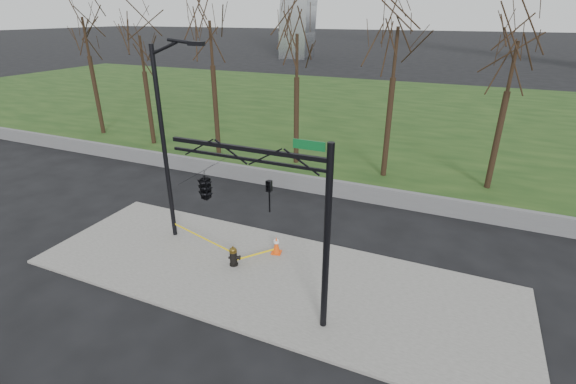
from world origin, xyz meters
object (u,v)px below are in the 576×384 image
at_px(fire_hydrant, 234,256).
at_px(traffic_signal_mast, 226,189).
at_px(street_light, 167,133).
at_px(traffic_cone, 276,245).

distance_m(fire_hydrant, traffic_signal_mast, 4.17).
bearing_deg(traffic_signal_mast, street_light, 148.23).
bearing_deg(fire_hydrant, street_light, 146.28).
relative_size(street_light, traffic_signal_mast, 1.37).
relative_size(traffic_cone, traffic_signal_mast, 0.12).
xyz_separation_m(street_light, traffic_signal_mast, (4.35, -2.73, -0.55)).
bearing_deg(street_light, fire_hydrant, -15.58).
bearing_deg(street_light, traffic_cone, 6.48).
bearing_deg(traffic_cone, street_light, -174.61).
height_order(street_light, traffic_signal_mast, street_light).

